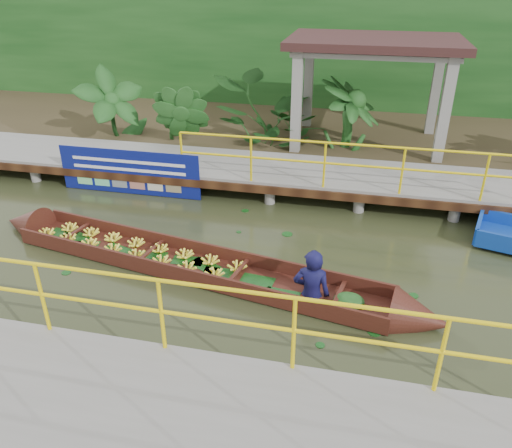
# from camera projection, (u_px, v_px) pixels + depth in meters

# --- Properties ---
(ground) EXTENTS (80.00, 80.00, 0.00)m
(ground) POSITION_uv_depth(u_px,v_px,m) (189.00, 258.00, 9.29)
(ground) COLOR #282E17
(ground) RESTS_ON ground
(land_strip) EXTENTS (30.00, 8.00, 0.45)m
(land_strip) POSITION_uv_depth(u_px,v_px,m) (268.00, 130.00, 15.66)
(land_strip) COLOR #372C1B
(land_strip) RESTS_ON ground
(far_dock) EXTENTS (16.00, 2.06, 1.66)m
(far_dock) POSITION_uv_depth(u_px,v_px,m) (236.00, 169.00, 12.02)
(far_dock) COLOR slate
(far_dock) RESTS_ON ground
(near_dock) EXTENTS (18.00, 2.40, 1.73)m
(near_dock) POSITION_uv_depth(u_px,v_px,m) (145.00, 446.00, 5.33)
(near_dock) COLOR slate
(near_dock) RESTS_ON ground
(pavilion) EXTENTS (4.40, 3.00, 3.00)m
(pavilion) POSITION_uv_depth(u_px,v_px,m) (374.00, 53.00, 12.84)
(pavilion) COLOR slate
(pavilion) RESTS_ON ground
(foliage_backdrop) EXTENTS (30.00, 0.80, 4.00)m
(foliage_backdrop) POSITION_uv_depth(u_px,v_px,m) (283.00, 58.00, 17.00)
(foliage_backdrop) COLOR #143F14
(foliage_backdrop) RESTS_ON ground
(vendor_boat) EXTENTS (8.76, 2.43, 2.07)m
(vendor_boat) POSITION_uv_depth(u_px,v_px,m) (209.00, 262.00, 8.69)
(vendor_boat) COLOR #38170F
(vendor_boat) RESTS_ON ground
(blue_banner) EXTENTS (3.44, 0.04, 1.07)m
(blue_banner) POSITION_uv_depth(u_px,v_px,m) (129.00, 172.00, 11.61)
(blue_banner) COLOR navy
(blue_banner) RESTS_ON ground
(tropical_plants) EXTENTS (14.31, 1.31, 1.64)m
(tropical_plants) POSITION_uv_depth(u_px,v_px,m) (337.00, 121.00, 12.84)
(tropical_plants) COLOR #143F14
(tropical_plants) RESTS_ON ground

